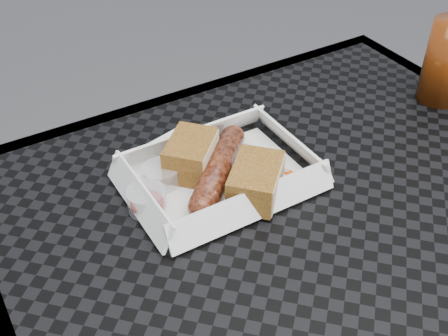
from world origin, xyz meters
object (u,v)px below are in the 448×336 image
at_px(patio_table, 330,276).
at_px(drink_glass, 447,62).
at_px(food_tray, 220,180).
at_px(bratwurst, 218,169).

relative_size(patio_table, drink_glass, 5.92).
xyz_separation_m(food_tray, bratwurst, (-0.00, 0.00, 0.02)).
distance_m(patio_table, drink_glass, 0.41).
xyz_separation_m(food_tray, drink_glass, (0.42, -0.00, 0.07)).
bearing_deg(drink_glass, bratwurst, 179.64).
bearing_deg(drink_glass, patio_table, -155.16).
bearing_deg(patio_table, drink_glass, 24.84).
xyz_separation_m(patio_table, bratwurst, (-0.07, 0.16, 0.10)).
bearing_deg(food_tray, patio_table, -66.13).
distance_m(food_tray, bratwurst, 0.02).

